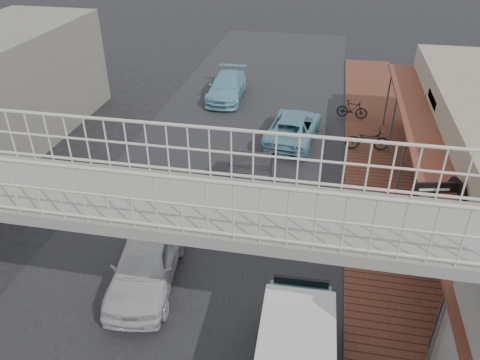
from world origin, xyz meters
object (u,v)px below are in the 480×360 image
at_px(motorcycle_near, 367,139).
at_px(motorcycle_far, 352,109).
at_px(dark_sedan, 249,186).
at_px(arrow_sign, 461,198).
at_px(white_hatchback, 146,261).
at_px(angkot_van, 296,352).
at_px(angkot_curb, 293,127).
at_px(angkot_far, 227,87).
at_px(street_clock, 463,277).

relative_size(motorcycle_near, motorcycle_far, 1.23).
xyz_separation_m(dark_sedan, arrow_sign, (6.63, -2.58, 2.00)).
bearing_deg(motorcycle_near, white_hatchback, 141.07).
xyz_separation_m(angkot_van, arrow_sign, (4.19, 4.95, 1.56)).
bearing_deg(angkot_curb, angkot_van, 101.61).
relative_size(white_hatchback, arrow_sign, 1.36).
relative_size(dark_sedan, angkot_far, 0.97).
bearing_deg(angkot_van, angkot_far, 105.61).
distance_m(street_clock, arrow_sign, 3.15).
bearing_deg(white_hatchback, angkot_van, -37.85).
bearing_deg(arrow_sign, angkot_far, 114.69).
distance_m(dark_sedan, motorcycle_near, 6.97).
xyz_separation_m(white_hatchback, motorcycle_far, (6.21, 13.56, -0.18)).
bearing_deg(dark_sedan, motorcycle_far, 60.55).
distance_m(angkot_van, arrow_sign, 6.67).
relative_size(white_hatchback, dark_sedan, 0.98).
relative_size(angkot_van, motorcycle_near, 2.00).
bearing_deg(angkot_far, white_hatchback, -89.12).
bearing_deg(arrow_sign, dark_sedan, 146.74).
relative_size(dark_sedan, angkot_van, 1.17).
xyz_separation_m(white_hatchback, angkot_far, (-0.90, 15.34, -0.08)).
height_order(street_clock, arrow_sign, arrow_sign).
distance_m(angkot_curb, motorcycle_far, 4.09).
bearing_deg(street_clock, angkot_far, 141.41).
height_order(motorcycle_far, street_clock, street_clock).
relative_size(angkot_far, street_clock, 1.63).
distance_m(dark_sedan, arrow_sign, 7.39).
bearing_deg(motorcycle_far, angkot_far, 83.02).
bearing_deg(angkot_curb, angkot_far, -41.80).
height_order(white_hatchback, angkot_curb, white_hatchback).
distance_m(angkot_van, motorcycle_far, 16.40).
xyz_separation_m(angkot_curb, arrow_sign, (5.50, -8.39, 2.10)).
bearing_deg(angkot_van, motorcycle_far, 83.13).
bearing_deg(dark_sedan, white_hatchback, -120.78).
distance_m(motorcycle_near, motorcycle_far, 3.59).
bearing_deg(motorcycle_near, angkot_van, 165.92).
xyz_separation_m(motorcycle_near, motorcycle_far, (-0.64, 3.53, -0.03)).
height_order(dark_sedan, angkot_van, angkot_van).
relative_size(angkot_curb, street_clock, 1.64).
height_order(white_hatchback, arrow_sign, arrow_sign).
height_order(angkot_van, street_clock, street_clock).
distance_m(dark_sedan, angkot_curb, 5.92).
xyz_separation_m(angkot_far, arrow_sign, (9.81, -13.15, 2.08)).
bearing_deg(angkot_van, arrow_sign, 48.12).
relative_size(white_hatchback, motorcycle_far, 2.81).
bearing_deg(street_clock, arrow_sign, 102.52).
height_order(dark_sedan, angkot_curb, dark_sedan).
height_order(dark_sedan, arrow_sign, arrow_sign).
bearing_deg(motorcycle_near, angkot_curb, 76.19).
relative_size(motorcycle_far, street_clock, 0.55).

